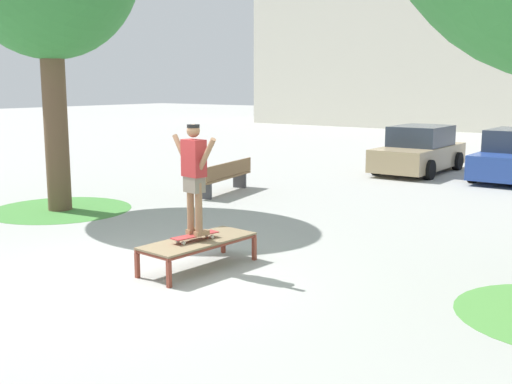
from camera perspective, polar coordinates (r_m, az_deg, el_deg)
ground_plane at (r=9.61m, az=-8.87°, el=-7.44°), size 120.00×120.00×0.00m
skate_box at (r=9.72m, az=-5.29°, el=-4.63°), size 0.89×1.95×0.46m
skateboard at (r=9.64m, az=-5.58°, el=-3.99°), size 0.33×0.82×0.09m
skater at (r=9.46m, az=-5.68°, el=1.87°), size 1.00×0.33×1.69m
grass_patch_near_left at (r=14.94m, az=-17.43°, el=-1.53°), size 3.19×3.19×0.01m
car_tan at (r=20.88m, az=14.68°, el=3.64°), size 1.96×4.22×1.50m
park_bench at (r=16.34m, az=-2.86°, el=1.44°), size 0.89×2.44×0.83m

